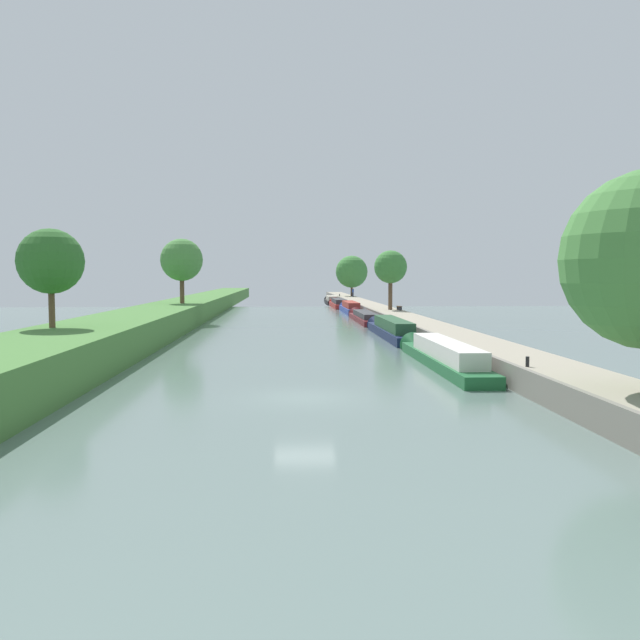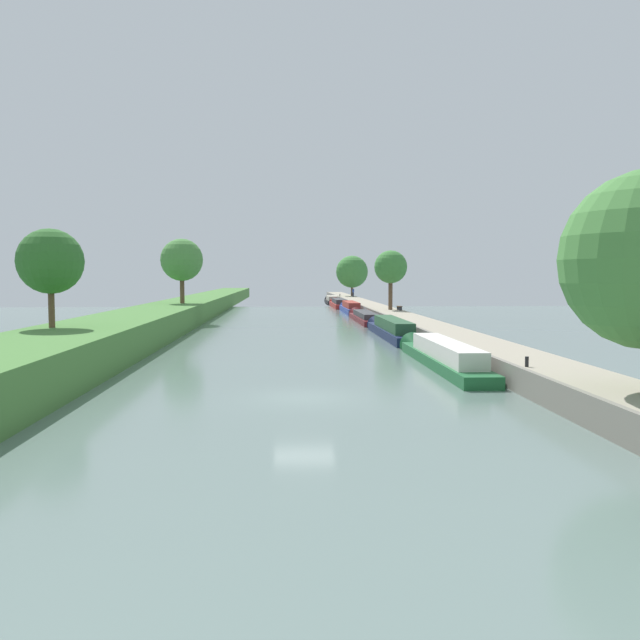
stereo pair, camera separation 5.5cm
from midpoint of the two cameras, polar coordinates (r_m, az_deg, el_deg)
ground_plane at (r=27.32m, az=-1.39°, el=-6.76°), size 160.00×160.00×0.00m
right_towpath at (r=29.66m, az=20.51°, el=-5.08°), size 3.31×260.00×1.10m
stone_quay at (r=28.99m, az=17.27°, el=-5.16°), size 0.25×260.00×1.15m
narrowboat_green at (r=37.39m, az=10.46°, el=-3.00°), size 1.84×16.41×2.06m
narrowboat_navy at (r=54.32m, az=6.14°, el=-0.78°), size 1.84×17.07×2.09m
narrowboat_maroon at (r=72.51m, az=3.80°, el=0.25°), size 1.91×16.37×1.82m
narrowboat_blue at (r=89.20m, az=2.60°, el=1.05°), size 1.84×14.72×2.05m
narrowboat_red at (r=105.14m, az=1.57°, el=1.44°), size 2.02×15.42×2.00m
narrowboat_black at (r=119.94m, az=1.00°, el=1.73°), size 2.19×12.29×2.12m
tree_rightbank_midnear at (r=75.98m, az=6.14°, el=4.59°), size 3.79×3.79×6.84m
tree_rightbank_midfar at (r=126.61m, az=2.76°, el=4.22°), size 6.17×6.17×7.78m
tree_leftbank_downstream at (r=40.07m, az=-22.44°, el=4.73°), size 3.69×3.69×5.60m
tree_leftbank_upstream at (r=71.28m, az=-11.97°, el=5.12°), size 4.49×4.49×6.86m
person_walking at (r=121.63m, az=2.87°, el=2.44°), size 0.34×0.34×1.66m
mooring_bollard_near at (r=29.74m, az=17.55°, el=-3.48°), size 0.16×0.16×0.45m
mooring_bollard_far at (r=125.57m, az=1.70°, el=2.19°), size 0.16×0.16×0.45m
park_bench at (r=75.22m, az=6.89°, el=1.12°), size 0.44×1.50×0.47m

